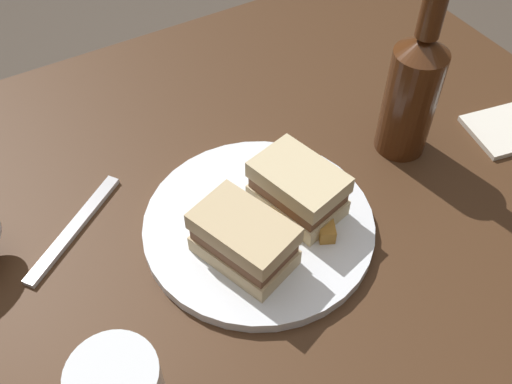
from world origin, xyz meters
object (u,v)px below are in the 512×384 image
Objects in this scene: sandwich_half_right at (298,189)px; cider_bottle at (413,90)px; plate at (259,225)px; napkin at (508,129)px; fork at (74,228)px; sandwich_half_left at (244,240)px.

sandwich_half_right is 0.50× the size of cider_bottle.
plate is at bearing -2.17° from sandwich_half_right.
fork is at bearing -13.36° from napkin.
plate is 0.07m from sandwich_half_right.
sandwich_half_right reaches higher than napkin.
fork is (0.60, -0.14, -0.00)m from napkin.
sandwich_half_left is 0.44m from napkin.
sandwich_half_right is 0.20m from cider_bottle.
sandwich_half_left reaches higher than fork.
napkin is at bearing 159.71° from cider_bottle.
sandwich_half_right is 1.12× the size of napkin.
plate is 1.15× the size of cider_bottle.
plate is at bearing -3.95° from napkin.
plate is 2.30× the size of sandwich_half_right.
plate is 0.40m from napkin.
cider_bottle is 0.19m from napkin.
cider_bottle is at bearing -20.29° from napkin.
fork is at bearing -43.67° from sandwich_half_left.
sandwich_half_right is at bearing 177.83° from plate.
cider_bottle reaches higher than sandwich_half_left.
cider_bottle is (-0.29, -0.06, 0.05)m from sandwich_half_left.
plate is 0.23m from fork.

